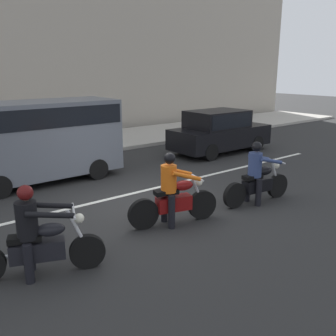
{
  "coord_description": "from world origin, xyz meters",
  "views": [
    {
      "loc": [
        -4.95,
        -7.32,
        3.33
      ],
      "look_at": [
        0.14,
        -0.85,
        1.12
      ],
      "focal_mm": 39.72,
      "sensor_mm": 36.0,
      "label": 1
    }
  ],
  "objects_px": {
    "motorcycle_with_rider_denim_blue": "(257,178)",
    "motorcycle_with_rider_black_leather": "(36,239)",
    "parked_van_slate_gray": "(38,136)",
    "motorcycle_with_rider_orange_stripe": "(173,195)",
    "parked_sedan_black": "(219,131)"
  },
  "relations": [
    {
      "from": "motorcycle_with_rider_denim_blue",
      "to": "parked_van_slate_gray",
      "type": "relative_size",
      "value": 0.45
    },
    {
      "from": "motorcycle_with_rider_black_leather",
      "to": "parked_van_slate_gray",
      "type": "relative_size",
      "value": 0.45
    },
    {
      "from": "parked_sedan_black",
      "to": "motorcycle_with_rider_orange_stripe",
      "type": "bearing_deg",
      "value": -143.33
    },
    {
      "from": "motorcycle_with_rider_black_leather",
      "to": "parked_van_slate_gray",
      "type": "bearing_deg",
      "value": 69.47
    },
    {
      "from": "motorcycle_with_rider_denim_blue",
      "to": "motorcycle_with_rider_black_leather",
      "type": "relative_size",
      "value": 1.02
    },
    {
      "from": "parked_sedan_black",
      "to": "motorcycle_with_rider_denim_blue",
      "type": "bearing_deg",
      "value": -126.41
    },
    {
      "from": "motorcycle_with_rider_denim_blue",
      "to": "motorcycle_with_rider_black_leather",
      "type": "height_order",
      "value": "motorcycle_with_rider_denim_blue"
    },
    {
      "from": "motorcycle_with_rider_denim_blue",
      "to": "parked_sedan_black",
      "type": "bearing_deg",
      "value": 53.59
    },
    {
      "from": "motorcycle_with_rider_denim_blue",
      "to": "parked_van_slate_gray",
      "type": "distance_m",
      "value": 6.44
    },
    {
      "from": "motorcycle_with_rider_orange_stripe",
      "to": "motorcycle_with_rider_denim_blue",
      "type": "height_order",
      "value": "motorcycle_with_rider_orange_stripe"
    },
    {
      "from": "parked_van_slate_gray",
      "to": "parked_sedan_black",
      "type": "relative_size",
      "value": 1.08
    },
    {
      "from": "motorcycle_with_rider_denim_blue",
      "to": "parked_van_slate_gray",
      "type": "xyz_separation_m",
      "value": [
        -3.64,
        5.26,
        0.74
      ]
    },
    {
      "from": "motorcycle_with_rider_orange_stripe",
      "to": "parked_van_slate_gray",
      "type": "xyz_separation_m",
      "value": [
        -1.11,
        5.0,
        0.73
      ]
    },
    {
      "from": "motorcycle_with_rider_orange_stripe",
      "to": "motorcycle_with_rider_denim_blue",
      "type": "bearing_deg",
      "value": -5.85
    },
    {
      "from": "motorcycle_with_rider_orange_stripe",
      "to": "parked_sedan_black",
      "type": "xyz_separation_m",
      "value": [
        6.03,
        4.49,
        0.22
      ]
    }
  ]
}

